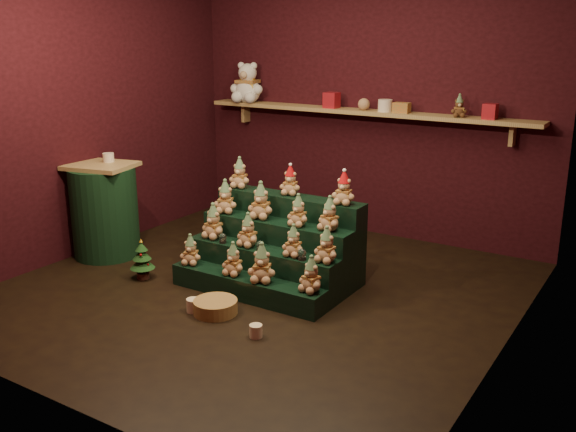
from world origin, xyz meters
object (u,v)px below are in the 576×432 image
Objects in this scene: riser_tier_front at (247,287)px; side_table at (105,211)px; wicker_basket at (215,307)px; brown_bear at (459,106)px; mug_right at (256,331)px; snow_globe_a at (223,238)px; snow_globe_c at (302,254)px; snow_globe_b at (260,246)px; white_bear at (248,77)px; mini_christmas_tree at (142,259)px; mug_left at (193,305)px.

riser_tier_front is 1.56× the size of side_table.
riser_tier_front is at bearing 85.82° from wicker_basket.
mug_right is at bearing -128.35° from brown_bear.
snow_globe_a is 0.91× the size of mug_right.
side_table is 1.84m from wicker_basket.
snow_globe_b is at bearing 180.00° from snow_globe_c.
wicker_basket is 1.67× the size of brown_bear.
white_bear reaches higher than snow_globe_a.
mug_right is at bearing -18.24° from wicker_basket.
mug_right is 3.51m from white_bear.
snow_globe_a is 0.09× the size of side_table.
riser_tier_front is 1.03m from mini_christmas_tree.
snow_globe_b is at bearing 122.22° from mug_right.
snow_globe_a is at bearing -11.23° from side_table.
side_table is 1.64× the size of white_bear.
white_bear is (-1.86, 2.54, 1.55)m from mug_right.
mini_christmas_tree is at bearing 160.09° from mug_left.
white_bear is (-1.04, 1.84, 1.19)m from snow_globe_a.
snow_globe_b reaches higher than mug_right.
brown_bear reaches higher than snow_globe_c.
snow_globe_a is 2.51m from brown_bear.
brown_bear is (1.21, 2.45, 1.37)m from mug_left.
mug_left is at bearing -19.91° from mini_christmas_tree.
white_bear reaches higher than brown_bear.
riser_tier_front is 0.56m from snow_globe_c.
riser_tier_front is 2.54× the size of white_bear.
snow_globe_c reaches higher than mug_right.
side_table is at bearing -178.65° from snow_globe_a.
side_table is 2.45× the size of mini_christmas_tree.
brown_bear is at bearing 63.75° from mug_left.
brown_bear is at bearing 72.29° from snow_globe_c.
snow_globe_c is at bearing 20.49° from riser_tier_front.
snow_globe_c is at bearing -0.00° from snow_globe_b.
white_bear is at bearing 127.69° from snow_globe_b.
wicker_basket is (0.33, -0.53, -0.35)m from snow_globe_a.
snow_globe_a is 0.25× the size of wicker_basket.
snow_globe_a is 0.79m from snow_globe_c.
riser_tier_front reaches higher than wicker_basket.
mug_right is 2.94m from brown_bear.
riser_tier_front is 14.96× the size of mug_right.
side_table is 9.62× the size of mug_right.
mini_christmas_tree reaches higher than mug_left.
mini_christmas_tree is (0.73, -0.27, -0.27)m from side_table.
riser_tier_front is 4.10× the size of wicker_basket.
side_table is 4.40× the size of brown_bear.
snow_globe_a reaches higher than wicker_basket.
brown_bear is at bearing 21.53° from side_table.
snow_globe_a is 0.76m from mini_christmas_tree.
side_table reaches higher than snow_globe_c.
white_bear reaches higher than riser_tier_front.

